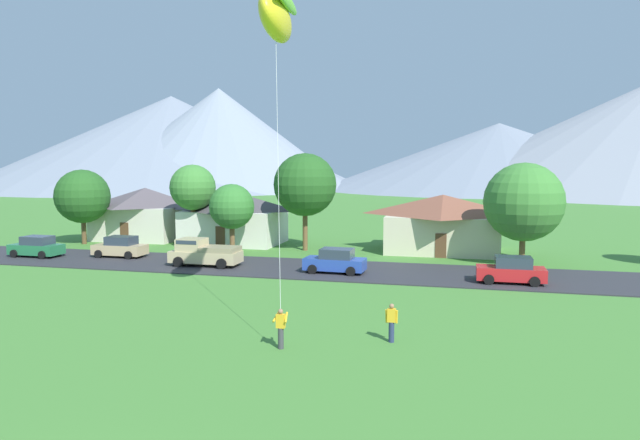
# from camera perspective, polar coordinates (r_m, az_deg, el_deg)

# --- Properties ---
(road_strip) EXTENTS (160.00, 7.90, 0.08)m
(road_strip) POSITION_cam_1_polar(r_m,az_deg,el_deg) (40.62, 1.82, -5.05)
(road_strip) COLOR #2D2D33
(road_strip) RESTS_ON ground
(mountain_far_west_ridge) EXTENTS (127.80, 127.80, 30.01)m
(mountain_far_west_ridge) POSITION_cam_1_polar(r_m,az_deg,el_deg) (196.43, -14.66, 7.63)
(mountain_far_west_ridge) COLOR gray
(mountain_far_west_ridge) RESTS_ON ground
(mountain_far_east_ridge) EXTENTS (81.32, 81.32, 30.51)m
(mountain_far_east_ridge) POSITION_cam_1_polar(r_m,az_deg,el_deg) (177.09, -10.09, 8.04)
(mountain_far_east_ridge) COLOR gray
(mountain_far_east_ridge) RESTS_ON ground
(mountain_west_ridge) EXTENTS (110.80, 110.80, 20.07)m
(mountain_west_ridge) POSITION_cam_1_polar(r_m,az_deg,el_deg) (182.81, 17.51, 6.15)
(mountain_west_ridge) COLOR gray
(mountain_west_ridge) RESTS_ON ground
(house_leftmost) EXTENTS (10.10, 8.01, 4.95)m
(house_leftmost) POSITION_cam_1_polar(r_m,az_deg,el_deg) (50.37, 12.24, -0.20)
(house_leftmost) COLOR beige
(house_leftmost) RESTS_ON ground
(house_left_center) EXTENTS (9.00, 8.38, 5.18)m
(house_left_center) POSITION_cam_1_polar(r_m,az_deg,el_deg) (60.65, -17.14, 0.76)
(house_left_center) COLOR beige
(house_left_center) RESTS_ON ground
(house_right_center) EXTENTS (9.58, 6.94, 4.95)m
(house_right_center) POSITION_cam_1_polar(r_m,az_deg,el_deg) (54.67, -8.67, 0.32)
(house_right_center) COLOR silver
(house_right_center) RESTS_ON ground
(tree_near_left) EXTENTS (5.93, 5.93, 7.71)m
(tree_near_left) POSITION_cam_1_polar(r_m,az_deg,el_deg) (45.19, 19.83, 1.71)
(tree_near_left) COLOR brown
(tree_near_left) RESTS_ON ground
(tree_left_of_center) EXTENTS (5.08, 5.08, 7.09)m
(tree_left_of_center) POSITION_cam_1_polar(r_m,az_deg,el_deg) (58.11, -22.80, 2.20)
(tree_left_of_center) COLOR brown
(tree_left_of_center) RESTS_ON ground
(tree_center) EXTENTS (3.83, 3.83, 5.92)m
(tree_center) POSITION_cam_1_polar(r_m,az_deg,el_deg) (48.55, -8.88, 1.33)
(tree_center) COLOR brown
(tree_center) RESTS_ON ground
(tree_right_of_center) EXTENTS (5.51, 5.51, 8.54)m
(tree_right_of_center) POSITION_cam_1_polar(r_m,az_deg,el_deg) (49.52, -1.52, 3.55)
(tree_right_of_center) COLOR brown
(tree_right_of_center) RESTS_ON ground
(tree_near_right) EXTENTS (4.18, 4.18, 7.55)m
(tree_near_right) POSITION_cam_1_polar(r_m,az_deg,el_deg) (53.09, -12.68, 3.18)
(tree_near_right) COLOR brown
(tree_near_right) RESTS_ON ground
(parked_car_tan_west_end) EXTENTS (4.21, 2.10, 1.68)m
(parked_car_tan_west_end) POSITION_cam_1_polar(r_m,az_deg,el_deg) (48.75, -19.46, -2.59)
(parked_car_tan_west_end) COLOR tan
(parked_car_tan_west_end) RESTS_ON road_strip
(parked_car_green_mid_west) EXTENTS (4.23, 2.14, 1.68)m
(parked_car_green_mid_west) POSITION_cam_1_polar(r_m,az_deg,el_deg) (51.57, -26.64, -2.44)
(parked_car_green_mid_west) COLOR #237042
(parked_car_green_mid_west) RESTS_ON road_strip
(parked_car_red_mid_east) EXTENTS (4.20, 2.09, 1.68)m
(parked_car_red_mid_east) POSITION_cam_1_polar(r_m,az_deg,el_deg) (37.96, 18.70, -4.84)
(parked_car_red_mid_east) COLOR red
(parked_car_red_mid_east) RESTS_ON road_strip
(parked_car_blue_east_end) EXTENTS (4.26, 2.20, 1.68)m
(parked_car_blue_east_end) POSITION_cam_1_polar(r_m,az_deg,el_deg) (39.35, 1.56, -4.18)
(parked_car_blue_east_end) COLOR #2847A8
(parked_car_blue_east_end) RESTS_ON road_strip
(pickup_truck_sand_west_side) EXTENTS (5.21, 2.35, 1.99)m
(pickup_truck_sand_west_side) POSITION_cam_1_polar(r_m,az_deg,el_deg) (42.89, -11.61, -3.21)
(pickup_truck_sand_west_side) COLOR #C6B284
(pickup_truck_sand_west_side) RESTS_ON road_strip
(kite_flyer_with_kite) EXTENTS (2.76, 6.31, 15.60)m
(kite_flyer_with_kite) POSITION_cam_1_polar(r_m,az_deg,el_deg) (27.87, -4.39, 19.57)
(kite_flyer_with_kite) COLOR #3D3D42
(kite_flyer_with_kite) RESTS_ON ground
(watcher_person) EXTENTS (0.56, 0.24, 1.68)m
(watcher_person) POSITION_cam_1_polar(r_m,az_deg,el_deg) (24.67, 7.22, -10.16)
(watcher_person) COLOR navy
(watcher_person) RESTS_ON ground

